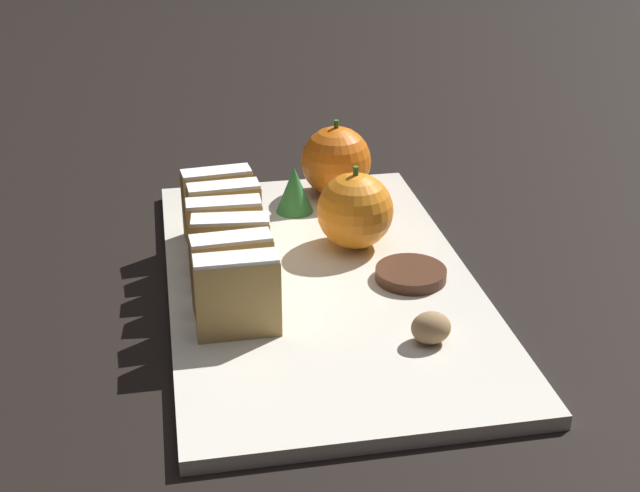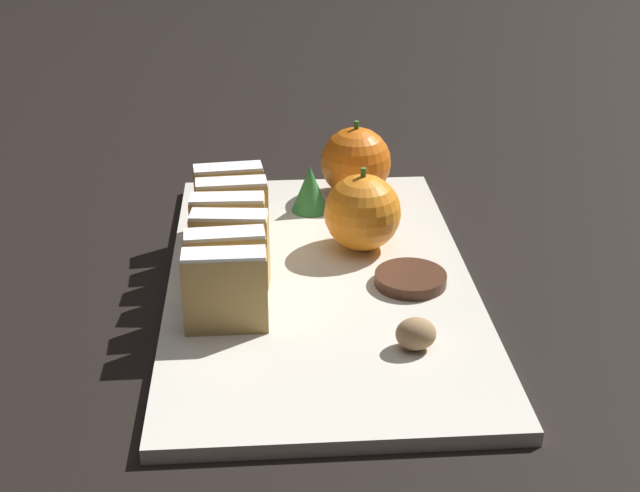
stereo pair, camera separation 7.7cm
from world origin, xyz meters
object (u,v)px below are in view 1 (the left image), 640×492
object	(u,v)px
orange_near	(355,211)
walnut	(431,328)
chocolate_cookie	(411,274)
orange_far	(336,161)

from	to	relation	value
orange_near	walnut	bearing A→B (deg)	-83.11
orange_near	chocolate_cookie	distance (m)	0.09
orange_near	orange_far	bearing A→B (deg)	86.72
orange_far	walnut	bearing A→B (deg)	-87.33
orange_near	chocolate_cookie	xyz separation A→B (m)	(0.03, -0.07, -0.03)
orange_far	chocolate_cookie	distance (m)	0.21
orange_near	orange_far	world-z (taller)	orange_far
walnut	orange_far	bearing A→B (deg)	92.67
orange_far	chocolate_cookie	size ratio (longest dim) A/B	1.32
orange_far	walnut	size ratio (longest dim) A/B	2.63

